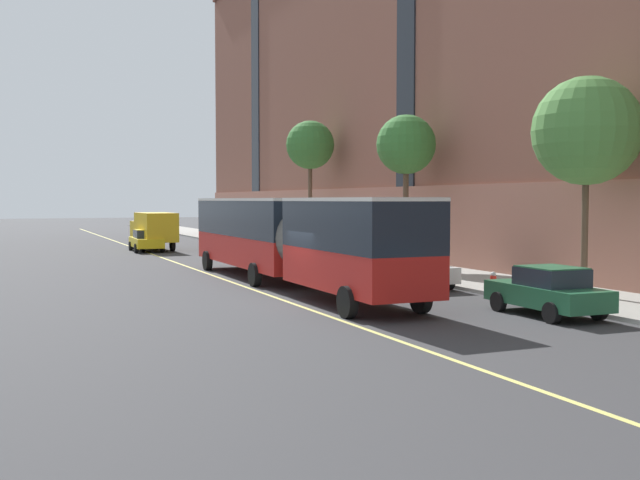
# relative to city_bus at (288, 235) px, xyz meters

# --- Properties ---
(ground_plane) EXTENTS (260.00, 260.00, 0.00)m
(ground_plane) POSITION_rel_city_bus_xyz_m (-0.78, -4.66, -2.14)
(ground_plane) COLOR #38383A
(sidewalk) EXTENTS (4.99, 160.00, 0.15)m
(sidewalk) POSITION_rel_city_bus_xyz_m (8.34, -1.66, -2.07)
(sidewalk) COLOR #9E9B93
(sidewalk) RESTS_ON ground
(city_bus) EXTENTS (2.98, 20.52, 3.70)m
(city_bus) POSITION_rel_city_bus_xyz_m (0.00, 0.00, 0.00)
(city_bus) COLOR red
(city_bus) RESTS_ON ground
(parked_car_black_0) EXTENTS (1.91, 4.66, 1.56)m
(parked_car_black_0) POSITION_rel_city_bus_xyz_m (4.57, 23.13, -1.36)
(parked_car_black_0) COLOR black
(parked_car_black_0) RESTS_ON ground
(parked_car_red_1) EXTENTS (1.98, 4.37, 1.56)m
(parked_car_red_1) POSITION_rel_city_bus_xyz_m (4.70, 13.24, -1.36)
(parked_car_red_1) COLOR #B21E19
(parked_car_red_1) RESTS_ON ground
(parked_car_green_4) EXTENTS (2.04, 4.27, 1.56)m
(parked_car_green_4) POSITION_rel_city_bus_xyz_m (4.61, -10.63, -1.36)
(parked_car_green_4) COLOR #23603D
(parked_car_green_4) RESTS_ON ground
(parked_car_white_5) EXTENTS (2.03, 4.74, 1.56)m
(parked_car_white_5) POSITION_rel_city_bus_xyz_m (4.79, -2.18, -1.36)
(parked_car_white_5) COLOR silver
(parked_car_white_5) RESTS_ON ground
(parked_car_red_6) EXTENTS (2.04, 4.63, 1.56)m
(parked_car_red_6) POSITION_rel_city_bus_xyz_m (4.67, 6.32, -1.36)
(parked_car_red_6) COLOR #B21E19
(parked_car_red_6) RESTS_ON ground
(box_truck) EXTENTS (2.48, 6.46, 2.71)m
(box_truck) POSITION_rel_city_bus_xyz_m (-0.88, 24.66, -0.57)
(box_truck) COLOR gold
(box_truck) RESTS_ON ground
(taxi_cab) EXTENTS (2.12, 4.71, 1.56)m
(taxi_cab) POSITION_rel_city_bus_xyz_m (-1.56, 23.77, -1.36)
(taxi_cab) COLOR yellow
(taxi_cab) RESTS_ON ground
(street_tree_mid_block) EXTENTS (3.95, 3.95, 7.95)m
(street_tree_mid_block) POSITION_rel_city_bus_xyz_m (8.62, -7.86, 3.97)
(street_tree_mid_block) COLOR brown
(street_tree_mid_block) RESTS_ON sidewalk
(street_tree_far_uptown) EXTENTS (3.12, 3.12, 7.93)m
(street_tree_far_uptown) POSITION_rel_city_bus_xyz_m (8.62, 5.23, 4.32)
(street_tree_far_uptown) COLOR brown
(street_tree_far_uptown) RESTS_ON sidewalk
(street_tree_far_downtown) EXTENTS (3.31, 3.31, 8.88)m
(street_tree_far_downtown) POSITION_rel_city_bus_xyz_m (8.62, 18.31, 5.18)
(street_tree_far_downtown) COLOR brown
(street_tree_far_downtown) RESTS_ON sidewalk
(fire_hydrant) EXTENTS (0.42, 0.24, 0.72)m
(fire_hydrant) POSITION_rel_city_bus_xyz_m (6.35, -5.48, -1.65)
(fire_hydrant) COLOR red
(fire_hydrant) RESTS_ON sidewalk
(lane_centerline) EXTENTS (0.16, 140.00, 0.01)m
(lane_centerline) POSITION_rel_city_bus_xyz_m (-1.70, -1.66, -2.14)
(lane_centerline) COLOR #E0D66B
(lane_centerline) RESTS_ON ground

